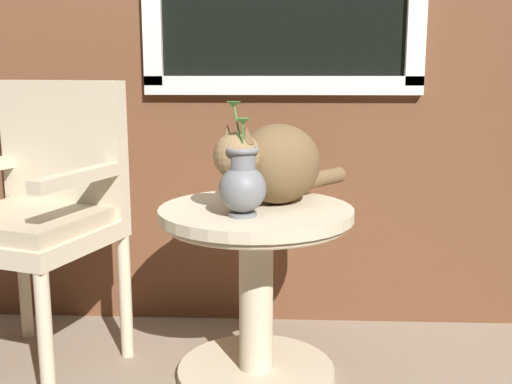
% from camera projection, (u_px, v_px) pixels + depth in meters
% --- Properties ---
extents(wicker_side_table, '(0.62, 0.62, 0.58)m').
position_uv_depth(wicker_side_table, '(256.00, 266.00, 1.98)').
color(wicker_side_table, beige).
rests_on(wicker_side_table, ground_plane).
extents(wicker_chair, '(0.61, 0.59, 0.97)m').
position_uv_depth(wicker_chair, '(40.00, 206.00, 2.04)').
color(wicker_chair, beige).
rests_on(wicker_chair, ground_plane).
extents(cat, '(0.44, 0.50, 0.27)m').
position_uv_depth(cat, '(274.00, 163.00, 1.97)').
color(cat, brown).
rests_on(cat, wicker_side_table).
extents(pewter_vase_with_ivy, '(0.14, 0.14, 0.34)m').
position_uv_depth(pewter_vase_with_ivy, '(242.00, 183.00, 1.81)').
color(pewter_vase_with_ivy, slate).
rests_on(pewter_vase_with_ivy, wicker_side_table).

